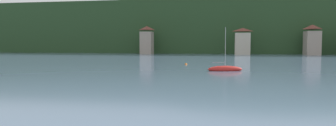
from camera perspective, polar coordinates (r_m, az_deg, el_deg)
name	(u,v)px	position (r m, az deg, el deg)	size (l,w,h in m)	color
wooded_hillside	(248,33)	(145.72, 15.04, 5.48)	(352.00, 60.56, 50.21)	#264223
shore_building_west	(147,40)	(107.73, -4.04, 4.30)	(4.29, 4.99, 9.98)	gray
shore_building_westcentral	(242,42)	(103.94, 13.97, 3.95)	(5.20, 3.47, 8.98)	#BCB29E
shore_building_central	(312,40)	(108.73, 25.70, 3.91)	(4.53, 5.72, 9.94)	gray
sailboat_far_0	(225,69)	(43.56, 10.79, -1.16)	(5.11, 2.47, 6.50)	red
mooring_buoy_near	(186,64)	(55.50, 3.45, -0.28)	(0.46, 0.46, 0.46)	orange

